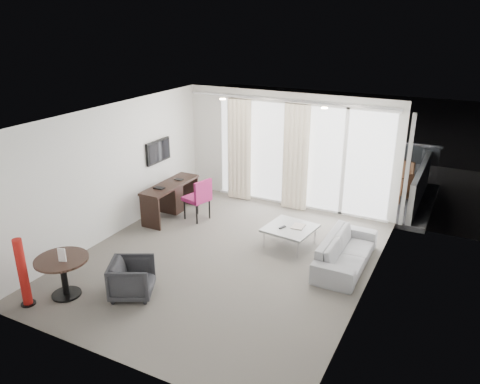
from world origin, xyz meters
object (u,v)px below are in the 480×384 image
at_px(tub_armchair, 132,278).
at_px(red_lamp, 23,273).
at_px(desk, 171,200).
at_px(rattan_chair_b, 395,181).
at_px(desk_chair, 197,199).
at_px(coffee_table, 290,236).
at_px(sofa, 346,252).
at_px(rattan_chair_a, 362,177).
at_px(round_table, 64,277).

bearing_deg(tub_armchair, red_lamp, 98.99).
bearing_deg(tub_armchair, desk, -3.60).
bearing_deg(desk, rattan_chair_b, 38.05).
bearing_deg(desk_chair, tub_armchair, -62.91).
distance_m(red_lamp, coffee_table, 4.65).
height_order(sofa, rattan_chair_a, rattan_chair_a).
relative_size(desk, round_table, 1.94).
relative_size(desk_chair, red_lamp, 0.84).
height_order(desk, sofa, desk).
bearing_deg(round_table, red_lamp, -126.54).
xyz_separation_m(desk, sofa, (4.00, -0.41, -0.10)).
relative_size(desk_chair, coffee_table, 1.07).
relative_size(tub_armchair, coffee_table, 0.76).
distance_m(desk, rattan_chair_b, 5.31).
relative_size(red_lamp, rattan_chair_a, 1.32).
distance_m(rattan_chair_a, rattan_chair_b, 0.79).
height_order(coffee_table, rattan_chair_b, rattan_chair_b).
height_order(tub_armchair, rattan_chair_b, rattan_chair_b).
bearing_deg(desk_chair, round_table, -80.04).
distance_m(desk, round_table, 3.37).
xyz_separation_m(desk, tub_armchair, (1.26, -2.87, -0.07)).
height_order(coffee_table, rattan_chair_a, rattan_chair_a).
distance_m(desk_chair, round_table, 3.48).
height_order(desk, red_lamp, red_lamp).
xyz_separation_m(round_table, rattan_chair_b, (3.87, 6.63, 0.13)).
height_order(desk, rattan_chair_b, rattan_chair_b).
relative_size(desk, tub_armchair, 2.42).
bearing_deg(desk, coffee_table, -3.22).
relative_size(coffee_table, rattan_chair_b, 0.95).
height_order(desk, round_table, desk).
height_order(red_lamp, rattan_chair_b, red_lamp).
distance_m(round_table, coffee_table, 4.08).
bearing_deg(coffee_table, desk_chair, 173.04).
height_order(desk, tub_armchair, desk).
distance_m(sofa, rattan_chair_a, 3.76).
relative_size(desk_chair, round_table, 1.13).
relative_size(round_table, red_lamp, 0.74).
xyz_separation_m(desk_chair, red_lamp, (-0.61, -3.92, 0.09)).
bearing_deg(tub_armchair, desk_chair, -14.70).
bearing_deg(sofa, rattan_chair_a, 9.28).
bearing_deg(red_lamp, rattan_chair_b, 59.31).
bearing_deg(coffee_table, round_table, -128.39).
distance_m(desk_chair, sofa, 3.45).
height_order(tub_armchair, sofa, tub_armchair).
relative_size(red_lamp, sofa, 0.60).
bearing_deg(coffee_table, desk, 176.78).
height_order(red_lamp, sofa, red_lamp).
bearing_deg(sofa, round_table, 128.62).
bearing_deg(red_lamp, desk_chair, 81.15).
bearing_deg(red_lamp, coffee_table, 51.83).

